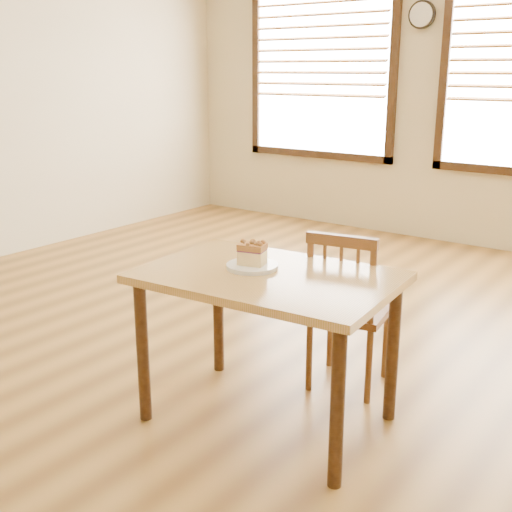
{
  "coord_description": "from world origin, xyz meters",
  "views": [
    {
      "loc": [
        1.76,
        -2.13,
        1.65
      ],
      "look_at": [
        0.02,
        0.22,
        0.8
      ],
      "focal_mm": 45.0,
      "sensor_mm": 36.0,
      "label": 1
    }
  ],
  "objects_px": {
    "wall_clock": "(422,15)",
    "cafe_chair_main": "(348,308)",
    "cake_slice": "(252,253)",
    "plate": "(252,266)",
    "cafe_table_main": "(268,294)"
  },
  "relations": [
    {
      "from": "wall_clock",
      "to": "cafe_table_main",
      "type": "bearing_deg",
      "value": -76.23
    },
    {
      "from": "cake_slice",
      "to": "plate",
      "type": "bearing_deg",
      "value": 106.73
    },
    {
      "from": "plate",
      "to": "cake_slice",
      "type": "distance_m",
      "value": 0.07
    },
    {
      "from": "wall_clock",
      "to": "plate",
      "type": "xyz_separation_m",
      "value": [
        0.82,
        -3.76,
        -1.39
      ]
    },
    {
      "from": "cafe_table_main",
      "to": "cake_slice",
      "type": "height_order",
      "value": "cake_slice"
    },
    {
      "from": "cafe_chair_main",
      "to": "plate",
      "type": "height_order",
      "value": "cafe_chair_main"
    },
    {
      "from": "wall_clock",
      "to": "plate",
      "type": "relative_size",
      "value": 1.06
    },
    {
      "from": "cafe_chair_main",
      "to": "plate",
      "type": "distance_m",
      "value": 0.64
    },
    {
      "from": "wall_clock",
      "to": "cafe_chair_main",
      "type": "relative_size",
      "value": 0.29
    },
    {
      "from": "cafe_table_main",
      "to": "cake_slice",
      "type": "bearing_deg",
      "value": 164.58
    },
    {
      "from": "cafe_table_main",
      "to": "plate",
      "type": "bearing_deg",
      "value": 164.35
    },
    {
      "from": "plate",
      "to": "cafe_table_main",
      "type": "bearing_deg",
      "value": -10.83
    },
    {
      "from": "wall_clock",
      "to": "cafe_chair_main",
      "type": "distance_m",
      "value": 3.83
    },
    {
      "from": "cafe_table_main",
      "to": "wall_clock",
      "type": "bearing_deg",
      "value": 98.94
    },
    {
      "from": "wall_clock",
      "to": "cake_slice",
      "type": "bearing_deg",
      "value": -77.71
    }
  ]
}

